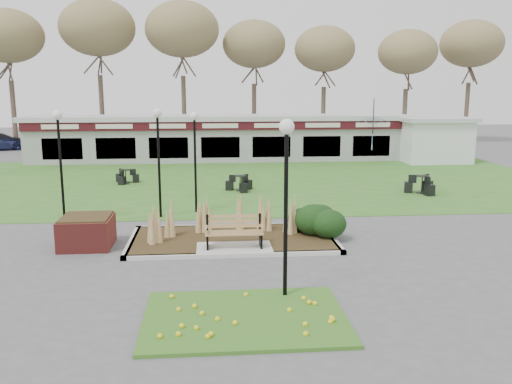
{
  "coord_description": "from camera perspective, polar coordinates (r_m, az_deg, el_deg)",
  "views": [
    {
      "loc": [
        -0.67,
        -15.11,
        4.79
      ],
      "look_at": [
        0.8,
        2.0,
        1.4
      ],
      "focal_mm": 38.0,
      "sensor_mm": 36.0,
      "label": 1
    }
  ],
  "objects": [
    {
      "name": "bistro_set_d",
      "position": [
        25.46,
        17.05,
        0.48
      ],
      "size": [
        1.47,
        1.42,
        0.8
      ],
      "color": "black",
      "rests_on": "ground"
    },
    {
      "name": "lamp_post_mid_right",
      "position": [
        19.84,
        -10.27,
        5.53
      ],
      "size": [
        0.33,
        0.33,
        3.98
      ],
      "color": "black",
      "rests_on": "ground"
    },
    {
      "name": "food_pavilion",
      "position": [
        35.24,
        -3.82,
        5.74
      ],
      "size": [
        24.6,
        3.4,
        2.9
      ],
      "color": "gray",
      "rests_on": "ground"
    },
    {
      "name": "bistro_set_b",
      "position": [
        27.67,
        -13.54,
        1.39
      ],
      "size": [
        1.21,
        1.21,
        0.67
      ],
      "color": "black",
      "rests_on": "ground"
    },
    {
      "name": "brick_planter",
      "position": [
        17.09,
        -17.39,
        -3.98
      ],
      "size": [
        1.5,
        1.5,
        0.95
      ],
      "color": "maroon",
      "rests_on": "ground"
    },
    {
      "name": "lamp_post_near_left",
      "position": [
        11.87,
        3.2,
        2.36
      ],
      "size": [
        0.34,
        0.34,
        4.08
      ],
      "color": "black",
      "rests_on": "ground"
    },
    {
      "name": "bistro_set_a",
      "position": [
        24.96,
        -1.67,
        0.68
      ],
      "size": [
        1.28,
        1.26,
        0.7
      ],
      "color": "black",
      "rests_on": "ground"
    },
    {
      "name": "lamp_post_mid_left",
      "position": [
        19.73,
        -20.01,
        4.98
      ],
      "size": [
        0.33,
        0.33,
        3.97
      ],
      "color": "black",
      "rests_on": "ground"
    },
    {
      "name": "park_bench",
      "position": [
        15.94,
        -2.34,
        -4.13
      ],
      "size": [
        1.7,
        0.66,
        0.93
      ],
      "color": "olive",
      "rests_on": "ground"
    },
    {
      "name": "lamp_post_near_right",
      "position": [
        20.42,
        -6.47,
        5.49
      ],
      "size": [
        0.32,
        0.32,
        3.83
      ],
      "color": "black",
      "rests_on": "ground"
    },
    {
      "name": "patio_umbrella",
      "position": [
        34.77,
        12.18,
        6.04
      ],
      "size": [
        2.56,
        2.6,
        2.89
      ],
      "color": "black",
      "rests_on": "ground"
    },
    {
      "name": "flower_bed",
      "position": [
        11.55,
        -1.18,
        -12.97
      ],
      "size": [
        4.2,
        3.0,
        0.16
      ],
      "color": "#2E641C",
      "rests_on": "ground"
    },
    {
      "name": "service_hut",
      "position": [
        36.17,
        18.25,
        5.31
      ],
      "size": [
        4.4,
        3.4,
        2.83
      ],
      "color": "white",
      "rests_on": "ground"
    },
    {
      "name": "tree_backdrop",
      "position": [
        43.27,
        -4.17,
        15.87
      ],
      "size": [
        47.24,
        5.24,
        10.36
      ],
      "color": "#47382B",
      "rests_on": "ground"
    },
    {
      "name": "lawn",
      "position": [
        27.54,
        -3.45,
        1.15
      ],
      "size": [
        34.0,
        16.0,
        0.02
      ],
      "primitive_type": "cube",
      "color": "#346720",
      "rests_on": "ground"
    },
    {
      "name": "planting_bed",
      "position": [
        17.16,
        1.77,
        -3.78
      ],
      "size": [
        6.75,
        3.4,
        1.27
      ],
      "color": "#301F13",
      "rests_on": "ground"
    },
    {
      "name": "ground",
      "position": [
        15.87,
        -2.28,
        -6.41
      ],
      "size": [
        100.0,
        100.0,
        0.0
      ],
      "primitive_type": "plane",
      "color": "#515154",
      "rests_on": "ground"
    }
  ]
}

